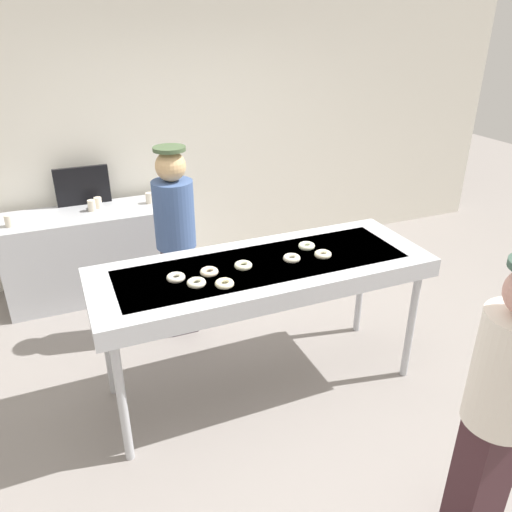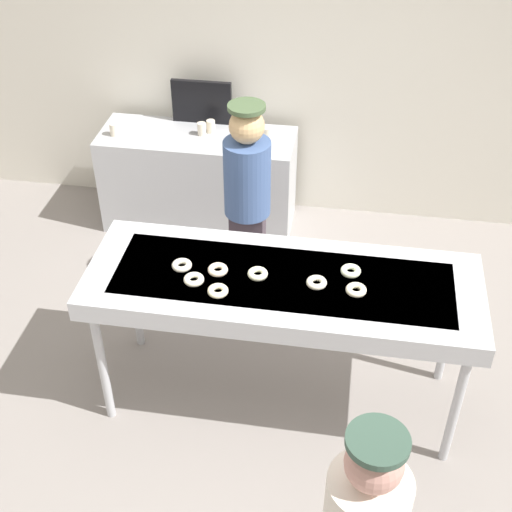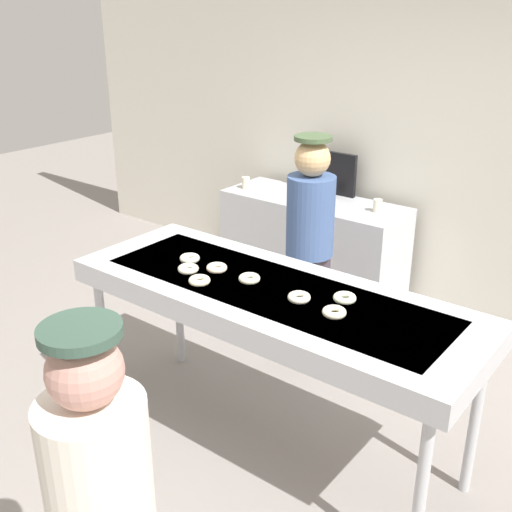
{
  "view_description": "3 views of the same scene",
  "coord_description": "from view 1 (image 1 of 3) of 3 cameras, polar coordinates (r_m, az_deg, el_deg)",
  "views": [
    {
      "loc": [
        -1.2,
        -2.75,
        2.51
      ],
      "look_at": [
        -0.05,
        0.01,
        1.07
      ],
      "focal_mm": 35.23,
      "sensor_mm": 36.0,
      "label": 1
    },
    {
      "loc": [
        0.34,
        -3.09,
        3.56
      ],
      "look_at": [
        -0.16,
        0.0,
        1.14
      ],
      "focal_mm": 49.08,
      "sensor_mm": 36.0,
      "label": 2
    },
    {
      "loc": [
        1.75,
        -2.39,
        2.42
      ],
      "look_at": [
        -0.15,
        0.06,
        1.13
      ],
      "focal_mm": 43.52,
      "sensor_mm": 36.0,
      "label": 3
    }
  ],
  "objects": [
    {
      "name": "ground_plane",
      "position": [
        3.91,
        0.71,
        -14.16
      ],
      "size": [
        16.0,
        16.0,
        0.0
      ],
      "primitive_type": "plane",
      "color": "gray"
    },
    {
      "name": "sugar_donut_1",
      "position": [
        3.18,
        -9.08,
        -2.44
      ],
      "size": [
        0.14,
        0.14,
        0.04
      ],
      "primitive_type": "torus",
      "rotation": [
        0.0,
        0.0,
        1.74
      ],
      "color": "#EDE7CD",
      "rests_on": "fryer_conveyor"
    },
    {
      "name": "fryer_conveyor",
      "position": [
        3.39,
        0.8,
        -1.98
      ],
      "size": [
        2.29,
        0.82,
        1.01
      ],
      "color": "#B7BABF",
      "rests_on": "ground"
    },
    {
      "name": "customer_waiting",
      "position": [
        2.63,
        26.03,
        -14.76
      ],
      "size": [
        0.32,
        0.32,
        1.63
      ],
      "rotation": [
        0.0,
        0.0,
        -0.28
      ],
      "color": "#3C2126",
      "rests_on": "ground"
    },
    {
      "name": "paper_cup_2",
      "position": [
        4.83,
        -26.25,
        3.61
      ],
      "size": [
        0.07,
        0.07,
        0.1
      ],
      "primitive_type": "cylinder",
      "color": "beige",
      "rests_on": "prep_counter"
    },
    {
      "name": "prep_counter",
      "position": [
        5.09,
        -17.87,
        0.27
      ],
      "size": [
        1.61,
        0.59,
        0.85
      ],
      "primitive_type": "cube",
      "color": "#B7BABF",
      "rests_on": "ground"
    },
    {
      "name": "menu_display",
      "position": [
        5.11,
        -19.1,
        7.54
      ],
      "size": [
        0.5,
        0.04,
        0.37
      ],
      "primitive_type": "cube",
      "color": "black",
      "rests_on": "prep_counter"
    },
    {
      "name": "sugar_donut_5",
      "position": [
        3.47,
        7.6,
        0.19
      ],
      "size": [
        0.16,
        0.16,
        0.04
      ],
      "primitive_type": "torus",
      "rotation": [
        0.0,
        0.0,
        0.58
      ],
      "color": "#FAEFC9",
      "rests_on": "fryer_conveyor"
    },
    {
      "name": "paper_cup_0",
      "position": [
        5.0,
        -17.5,
        5.79
      ],
      "size": [
        0.07,
        0.07,
        0.1
      ],
      "primitive_type": "cylinder",
      "color": "beige",
      "rests_on": "prep_counter"
    },
    {
      "name": "paper_cup_3",
      "position": [
        5.0,
        -12.01,
        6.46
      ],
      "size": [
        0.07,
        0.07,
        0.1
      ],
      "primitive_type": "cylinder",
      "color": "beige",
      "rests_on": "prep_counter"
    },
    {
      "name": "worker_baker",
      "position": [
        4.09,
        -9.12,
        2.51
      ],
      "size": [
        0.32,
        0.32,
        1.62
      ],
      "rotation": [
        0.0,
        0.0,
        2.89
      ],
      "color": "#3E323C",
      "rests_on": "ground"
    },
    {
      "name": "sugar_donut_0",
      "position": [
        3.29,
        -1.46,
        -1.07
      ],
      "size": [
        0.16,
        0.16,
        0.04
      ],
      "primitive_type": "torus",
      "rotation": [
        0.0,
        0.0,
        2.67
      ],
      "color": "#EDEEC4",
      "rests_on": "fryer_conveyor"
    },
    {
      "name": "sugar_donut_2",
      "position": [
        3.1,
        -6.78,
        -3.03
      ],
      "size": [
        0.13,
        0.13,
        0.04
      ],
      "primitive_type": "torus",
      "rotation": [
        0.0,
        0.0,
        3.05
      ],
      "color": "white",
      "rests_on": "fryer_conveyor"
    },
    {
      "name": "sugar_donut_3",
      "position": [
        3.08,
        -3.6,
        -3.14
      ],
      "size": [
        0.16,
        0.16,
        0.04
      ],
      "primitive_type": "torus",
      "rotation": [
        0.0,
        0.0,
        0.58
      ],
      "color": "#FDF3C1",
      "rests_on": "fryer_conveyor"
    },
    {
      "name": "sugar_donut_4",
      "position": [
        3.4,
        4.07,
        -0.24
      ],
      "size": [
        0.14,
        0.14,
        0.04
      ],
      "primitive_type": "torus",
      "rotation": [
        0.0,
        0.0,
        2.97
      ],
      "color": "#EEE8CC",
      "rests_on": "fryer_conveyor"
    },
    {
      "name": "sugar_donut_6",
      "position": [
        3.22,
        -5.34,
        -1.8
      ],
      "size": [
        0.15,
        0.15,
        0.04
      ],
      "primitive_type": "torus",
      "rotation": [
        0.0,
        0.0,
        1.84
      ],
      "color": "#FCE4C4",
      "rests_on": "fryer_conveyor"
    },
    {
      "name": "paper_cup_1",
      "position": [
        4.94,
        -18.15,
        5.47
      ],
      "size": [
        0.07,
        0.07,
        0.1
      ],
      "primitive_type": "cylinder",
      "color": "beige",
      "rests_on": "prep_counter"
    },
    {
      "name": "sugar_donut_7",
      "position": [
        3.59,
        5.77,
        1.14
      ],
      "size": [
        0.14,
        0.14,
        0.04
      ],
      "primitive_type": "torus",
      "rotation": [
        0.0,
        0.0,
        1.34
      ],
      "color": "#EAF4CC",
      "rests_on": "fryer_conveyor"
    },
    {
      "name": "back_wall",
      "position": [
        5.32,
        -9.62,
        15.05
      ],
      "size": [
        8.0,
        0.12,
        3.11
      ],
      "primitive_type": "cube",
      "color": "silver",
      "rests_on": "ground"
    }
  ]
}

